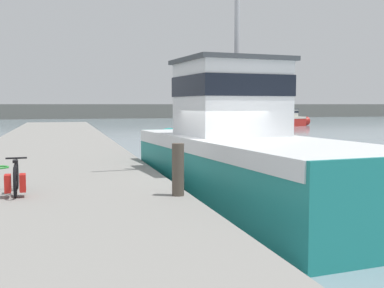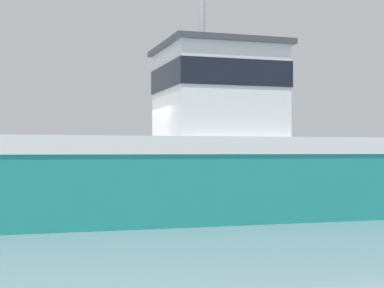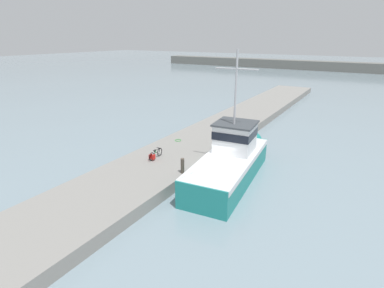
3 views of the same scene
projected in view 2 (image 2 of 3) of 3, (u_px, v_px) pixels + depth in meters
name	position (u px, v px, depth m)	size (l,w,h in m)	color
ground_plane	(173.00, 215.00, 13.86)	(320.00, 320.00, 0.00)	gray
dock_pier	(151.00, 187.00, 18.13)	(5.90, 80.00, 0.82)	gray
fishing_boat_main	(190.00, 156.00, 13.24)	(4.24, 11.63, 8.85)	teal
bicycle_touring	(104.00, 163.00, 18.36)	(0.48, 1.70, 0.70)	black
mooring_post	(71.00, 157.00, 15.05)	(0.25, 0.25, 1.06)	#51473D
hose_coil	(235.00, 171.00, 20.06)	(0.57, 0.57, 0.05)	green
water_bottle_on_curb	(135.00, 169.00, 19.27)	(0.08, 0.08, 0.21)	green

